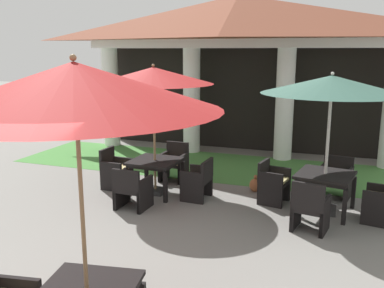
{
  "coord_description": "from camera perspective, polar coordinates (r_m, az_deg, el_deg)",
  "views": [
    {
      "loc": [
        2.76,
        -2.86,
        2.94
      ],
      "look_at": [
        0.25,
        4.25,
        1.27
      ],
      "focal_mm": 39.6,
      "sensor_mm": 36.0,
      "label": 1
    }
  ],
  "objects": [
    {
      "name": "patio_table_mid_right",
      "position": [
        8.84,
        -5.01,
        -2.73
      ],
      "size": [
        1.0,
        1.0,
        0.72
      ],
      "rotation": [
        0.0,
        0.0,
        -0.04
      ],
      "color": "black",
      "rests_on": "ground"
    },
    {
      "name": "background_pavilion",
      "position": [
        12.0,
        6.32,
        14.44
      ],
      "size": [
        9.2,
        2.83,
        4.39
      ],
      "color": "white",
      "rests_on": "ground"
    },
    {
      "name": "patio_chair_near_foreground_east",
      "position": [
        8.11,
        24.28,
        -7.08
      ],
      "size": [
        0.64,
        0.66,
        0.79
      ],
      "rotation": [
        0.0,
        0.0,
        1.39
      ],
      "color": "black",
      "rests_on": "ground"
    },
    {
      "name": "patio_chair_mid_right_east",
      "position": [
        8.53,
        0.84,
        -4.88
      ],
      "size": [
        0.52,
        0.62,
        0.82
      ],
      "rotation": [
        0.0,
        0.0,
        1.53
      ],
      "color": "black",
      "rests_on": "ground"
    },
    {
      "name": "patio_chair_near_foreground_north",
      "position": [
        9.17,
        18.77,
        -4.36
      ],
      "size": [
        0.71,
        0.68,
        0.8
      ],
      "rotation": [
        0.0,
        0.0,
        -3.32
      ],
      "color": "black",
      "rests_on": "ground"
    },
    {
      "name": "patio_umbrella_near_foreground",
      "position": [
        7.85,
        18.3,
        7.42
      ],
      "size": [
        2.48,
        2.48,
        2.58
      ],
      "color": "#2D2D2D",
      "rests_on": "ground"
    },
    {
      "name": "patio_umbrella_mid_left",
      "position": [
        3.79,
        -15.51,
        7.28
      ],
      "size": [
        2.58,
        2.58,
        2.91
      ],
      "color": "#2D2D2D",
      "rests_on": "ground"
    },
    {
      "name": "patio_umbrella_mid_right",
      "position": [
        8.55,
        -5.24,
        9.04
      ],
      "size": [
        2.43,
        2.43,
        2.68
      ],
      "color": "#2D2D2D",
      "rests_on": "ground"
    },
    {
      "name": "patio_chair_near_foreground_west",
      "position": [
        8.48,
        10.82,
        -5.14
      ],
      "size": [
        0.59,
        0.63,
        0.83
      ],
      "rotation": [
        0.0,
        0.0,
        -1.75
      ],
      "color": "black",
      "rests_on": "ground"
    },
    {
      "name": "patio_chair_mid_right_north",
      "position": [
        9.74,
        -2.42,
        -2.62
      ],
      "size": [
        0.59,
        0.56,
        0.87
      ],
      "rotation": [
        0.0,
        0.0,
        -3.18
      ],
      "color": "black",
      "rests_on": "ground"
    },
    {
      "name": "patio_table_near_foreground",
      "position": [
        8.16,
        17.49,
        -4.45
      ],
      "size": [
        1.12,
        1.12,
        0.74
      ],
      "rotation": [
        0.0,
        0.0,
        -0.18
      ],
      "color": "black",
      "rests_on": "ground"
    },
    {
      "name": "patio_chair_mid_right_south",
      "position": [
        8.1,
        -8.06,
        -6.04
      ],
      "size": [
        0.6,
        0.59,
        0.82
      ],
      "rotation": [
        0.0,
        0.0,
        -0.04
      ],
      "color": "black",
      "rests_on": "ground"
    },
    {
      "name": "patio_chair_mid_right_west",
      "position": [
        9.37,
        -10.28,
        -3.46
      ],
      "size": [
        0.55,
        0.56,
        0.87
      ],
      "rotation": [
        0.0,
        0.0,
        -1.61
      ],
      "color": "black",
      "rests_on": "ground"
    },
    {
      "name": "terracotta_urn",
      "position": [
        9.12,
        8.52,
        -5.47
      ],
      "size": [
        0.25,
        0.25,
        0.37
      ],
      "color": "#9E5633",
      "rests_on": "ground"
    },
    {
      "name": "patio_chair_near_foreground_south",
      "position": [
        7.31,
        15.62,
        -8.37
      ],
      "size": [
        0.63,
        0.6,
        0.88
      ],
      "rotation": [
        0.0,
        0.0,
        -0.18
      ],
      "color": "black",
      "rests_on": "ground"
    },
    {
      "name": "lawn_strip",
      "position": [
        10.98,
        4.16,
        -3.05
      ],
      "size": [
        11.0,
        2.77,
        0.01
      ],
      "primitive_type": "cube",
      "color": "#47843D",
      "rests_on": "ground"
    }
  ]
}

